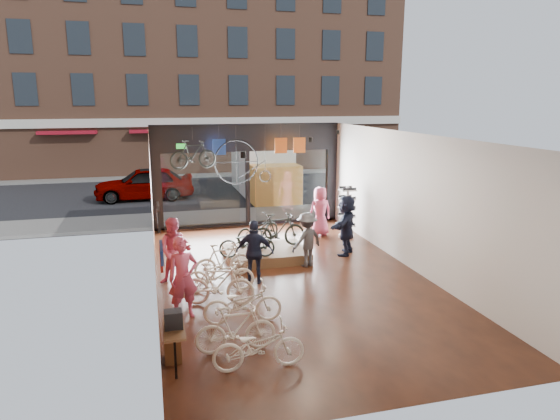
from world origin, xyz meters
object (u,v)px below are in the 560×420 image
object	(u,v)px
customer_2	(255,252)
customer_4	(320,211)
floor_bike_1	(236,329)
penny_farthing	(246,163)
customer_3	(307,240)
floor_bike_4	(220,274)
hung_bike	(193,155)
customer_0	(183,278)
street_car	(144,183)
floor_bike_2	(243,303)
floor_bike_3	(218,284)
display_platform	(266,254)
floor_bike_0	(259,346)
display_bike_left	(247,243)
floor_bike_5	(223,261)
customer_1	(175,251)
customer_5	(346,225)
box_truck	(266,171)
display_bike_right	(258,229)
display_bike_mid	(278,231)
sunglasses_rack	(347,212)

from	to	relation	value
customer_2	customer_4	xyz separation A→B (m)	(3.16, 3.99, 0.03)
customer_2	floor_bike_1	bearing A→B (deg)	91.30
penny_farthing	customer_3	bearing A→B (deg)	-76.25
customer_3	customer_4	world-z (taller)	customer_4
floor_bike_4	hung_bike	size ratio (longest dim) A/B	1.08
customer_0	customer_4	distance (m)	7.58
street_car	customer_0	bearing A→B (deg)	3.71
floor_bike_2	street_car	bearing A→B (deg)	11.10
floor_bike_3	display_platform	distance (m)	3.60
floor_bike_3	display_platform	size ratio (longest dim) A/B	0.71
floor_bike_0	display_bike_left	xyz separation A→B (m)	(0.84, 5.43, 0.28)
customer_2	display_bike_left	bearing A→B (deg)	-72.88
floor_bike_5	display_bike_left	bearing A→B (deg)	-59.96
floor_bike_0	customer_2	bearing A→B (deg)	-9.06
floor_bike_1	floor_bike_4	size ratio (longest dim) A/B	0.91
floor_bike_0	customer_0	distance (m)	2.82
floor_bike_0	customer_3	distance (m)	5.71
display_bike_left	customer_4	size ratio (longest dim) A/B	0.91
customer_1	customer_3	bearing A→B (deg)	17.53
customer_0	customer_5	xyz separation A→B (m)	(5.15, 3.36, 0.01)
floor_bike_0	penny_farthing	bearing A→B (deg)	-7.66
customer_4	customer_0	bearing A→B (deg)	41.84
floor_bike_0	penny_farthing	world-z (taller)	penny_farthing
box_truck	customer_2	bearing A→B (deg)	-104.42
customer_4	floor_bike_2	bearing A→B (deg)	52.07
floor_bike_2	display_bike_right	xyz separation A→B (m)	(1.38, 4.89, 0.30)
display_bike_left	street_car	bearing A→B (deg)	22.96
display_platform	penny_farthing	distance (m)	3.87
display_platform	display_bike_right	xyz separation A→B (m)	(-0.08, 0.74, 0.59)
customer_0	customer_4	world-z (taller)	customer_0
street_car	display_bike_mid	size ratio (longest dim) A/B	2.63
customer_4	sunglasses_rack	xyz separation A→B (m)	(0.81, -0.48, 0.03)
floor_bike_2	penny_farthing	xyz separation A→B (m)	(1.46, 7.23, 2.06)
floor_bike_2	customer_3	bearing A→B (deg)	-34.51
street_car	display_bike_left	distance (m)	11.24
customer_0	customer_3	size ratio (longest dim) A/B	1.16
customer_0	customer_1	bearing A→B (deg)	80.05
customer_1	floor_bike_4	bearing A→B (deg)	-28.82
street_car	customer_1	xyz separation A→B (m)	(0.83, -11.64, 0.10)
street_car	customer_3	xyz separation A→B (m)	(4.53, -11.19, 0.01)
customer_1	customer_2	world-z (taller)	customer_1
floor_bike_5	customer_5	bearing A→B (deg)	-84.95
floor_bike_0	display_bike_right	size ratio (longest dim) A/B	0.99
floor_bike_2	penny_farthing	bearing A→B (deg)	-8.58
hung_bike	display_platform	bearing A→B (deg)	-158.31
floor_bike_0	display_bike_mid	distance (m)	6.47
floor_bike_0	display_bike_left	distance (m)	5.50
display_platform	display_bike_left	xyz separation A→B (m)	(-0.69, -0.63, 0.56)
floor_bike_2	floor_bike_5	world-z (taller)	floor_bike_5
floor_bike_2	customer_1	size ratio (longest dim) A/B	0.96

